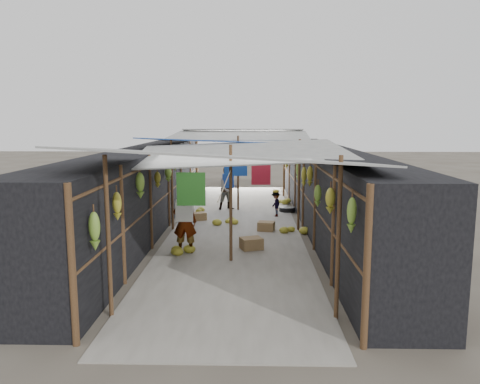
# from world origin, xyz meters

# --- Properties ---
(ground) EXTENTS (80.00, 80.00, 0.00)m
(ground) POSITION_xyz_m (0.00, 0.00, 0.00)
(ground) COLOR #6B6356
(ground) RESTS_ON ground
(aisle_slab) EXTENTS (3.60, 16.00, 0.02)m
(aisle_slab) POSITION_xyz_m (0.00, 6.50, 0.01)
(aisle_slab) COLOR #9E998E
(aisle_slab) RESTS_ON ground
(stall_left) EXTENTS (1.40, 15.00, 2.30)m
(stall_left) POSITION_xyz_m (-2.70, 6.50, 1.15)
(stall_left) COLOR black
(stall_left) RESTS_ON ground
(stall_right) EXTENTS (1.40, 15.00, 2.30)m
(stall_right) POSITION_xyz_m (2.70, 6.50, 1.15)
(stall_right) COLOR black
(stall_right) RESTS_ON ground
(crate_near) EXTENTS (0.61, 0.55, 0.30)m
(crate_near) POSITION_xyz_m (0.46, 3.94, 0.15)
(crate_near) COLOR #98784D
(crate_near) RESTS_ON ground
(crate_mid) EXTENTS (0.52, 0.45, 0.27)m
(crate_mid) POSITION_xyz_m (0.88, 5.89, 0.14)
(crate_mid) COLOR #98784D
(crate_mid) RESTS_ON ground
(crate_back) EXTENTS (0.50, 0.47, 0.26)m
(crate_back) POSITION_xyz_m (-1.17, 7.25, 0.13)
(crate_back) COLOR #98784D
(crate_back) RESTS_ON ground
(black_basin) EXTENTS (0.56, 0.56, 0.17)m
(black_basin) POSITION_xyz_m (1.70, 8.75, 0.08)
(black_basin) COLOR black
(black_basin) RESTS_ON ground
(vendor_elderly) EXTENTS (0.56, 0.38, 1.51)m
(vendor_elderly) POSITION_xyz_m (-1.11, 3.61, 0.76)
(vendor_elderly) COLOR white
(vendor_elderly) RESTS_ON ground
(shopper_blue) EXTENTS (0.89, 0.80, 1.51)m
(shopper_blue) POSITION_xyz_m (-0.34, 9.08, 0.76)
(shopper_blue) COLOR #1E2E9A
(shopper_blue) RESTS_ON ground
(vendor_seated) EXTENTS (0.43, 0.60, 0.84)m
(vendor_seated) POSITION_xyz_m (1.25, 7.88, 0.42)
(vendor_seated) COLOR #49443F
(vendor_seated) RESTS_ON ground
(market_canopy) EXTENTS (5.62, 15.20, 2.77)m
(market_canopy) POSITION_xyz_m (0.03, 6.83, 2.41)
(market_canopy) COLOR brown
(market_canopy) RESTS_ON ground
(hanging_bananas) EXTENTS (3.95, 14.21, 0.86)m
(hanging_bananas) POSITION_xyz_m (-0.14, 6.65, 1.67)
(hanging_bananas) COLOR olive
(hanging_bananas) RESTS_ON ground
(floor_bananas) EXTENTS (3.96, 7.99, 0.36)m
(floor_bananas) POSITION_xyz_m (-0.20, 7.40, 0.15)
(floor_bananas) COLOR #9D9728
(floor_bananas) RESTS_ON ground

